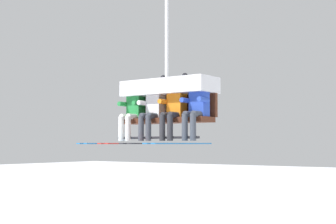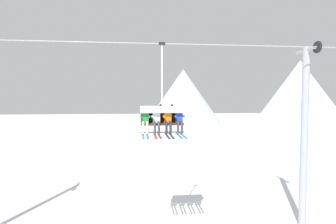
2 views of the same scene
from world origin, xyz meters
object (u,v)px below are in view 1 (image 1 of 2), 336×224
Objects in this scene: skier_green at (132,111)px; skier_blue at (195,107)px; skier_orange at (173,108)px; skier_white at (152,109)px; chairlift_chair at (169,92)px.

skier_green is 1.51m from skier_blue.
skier_orange is (1.01, 0.01, 0.02)m from skier_green.
skier_white is 1.00× the size of skier_orange.
skier_green and skier_blue have the same top height.
chairlift_chair is 0.86m from skier_blue.
skier_white and skier_orange have the same top height.
skier_orange is 1.00× the size of skier_blue.
skier_white is at bearing 0.77° from skier_green.
skier_white is 1.00× the size of skier_blue.
skier_white is at bearing 179.61° from skier_blue.
skier_orange is at bearing -39.87° from chairlift_chair.
chairlift_chair is 2.32× the size of skier_orange.
skier_green is (-0.76, -0.22, -0.34)m from chairlift_chair.
skier_green is 1.00× the size of skier_orange.
skier_green is at bearing 180.00° from skier_blue.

